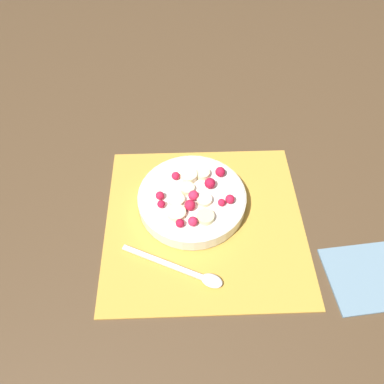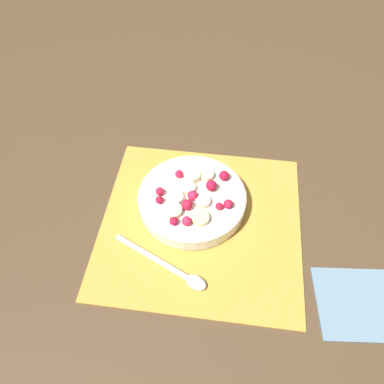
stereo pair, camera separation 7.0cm
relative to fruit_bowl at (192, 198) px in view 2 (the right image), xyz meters
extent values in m
plane|color=#4C3823|center=(0.04, 0.02, -0.03)|extent=(3.00, 3.00, 0.00)
cube|color=gold|center=(0.04, 0.02, -0.02)|extent=(0.36, 0.37, 0.01)
cylinder|color=silver|center=(0.00, 0.00, -0.01)|extent=(0.21, 0.21, 0.03)
torus|color=silver|center=(0.00, 0.00, 0.01)|extent=(0.21, 0.21, 0.01)
cylinder|color=white|center=(0.00, 0.00, 0.01)|extent=(0.19, 0.19, 0.00)
cylinder|color=#F4EAB7|center=(0.02, 0.02, 0.02)|extent=(0.03, 0.03, 0.01)
cylinder|color=beige|center=(0.05, -0.03, 0.02)|extent=(0.04, 0.04, 0.01)
cylinder|color=#F4EAB7|center=(0.02, -0.03, 0.02)|extent=(0.04, 0.04, 0.01)
cylinder|color=#F4EAB7|center=(-0.04, -0.01, 0.02)|extent=(0.04, 0.04, 0.01)
cylinder|color=beige|center=(-0.05, 0.03, 0.02)|extent=(0.03, 0.03, 0.01)
cylinder|color=beige|center=(0.06, 0.02, 0.02)|extent=(0.04, 0.04, 0.01)
cylinder|color=beige|center=(-0.01, -0.01, 0.02)|extent=(0.04, 0.04, 0.01)
sphere|color=red|center=(0.01, -0.06, 0.02)|extent=(0.02, 0.02, 0.02)
sphere|color=red|center=(0.03, -0.01, 0.02)|extent=(0.02, 0.02, 0.02)
sphere|color=red|center=(0.02, 0.07, 0.02)|extent=(0.02, 0.02, 0.02)
sphere|color=red|center=(-0.04, -0.03, 0.02)|extent=(0.02, 0.02, 0.02)
sphere|color=red|center=(0.03, 0.05, 0.02)|extent=(0.01, 0.01, 0.01)
sphere|color=#D12347|center=(0.07, 0.00, 0.02)|extent=(0.02, 0.02, 0.02)
sphere|color=#B21433|center=(-0.05, 0.06, 0.02)|extent=(0.02, 0.02, 0.02)
sphere|color=#B21433|center=(-0.02, 0.03, 0.02)|extent=(0.02, 0.02, 0.02)
sphere|color=#B21433|center=(0.03, -0.06, 0.02)|extent=(0.01, 0.01, 0.01)
sphere|color=#D12347|center=(0.01, 0.00, 0.02)|extent=(0.02, 0.02, 0.02)
sphere|color=#B21433|center=(0.07, -0.02, 0.02)|extent=(0.02, 0.02, 0.02)
cube|color=silver|center=(0.12, -0.06, -0.02)|extent=(0.07, 0.14, 0.00)
ellipsoid|color=silver|center=(0.16, 0.03, -0.02)|extent=(0.04, 0.04, 0.01)
cube|color=slate|center=(0.16, 0.31, -0.02)|extent=(0.14, 0.17, 0.01)
camera|label=1|loc=(0.43, -0.01, 0.57)|focal=35.00mm
camera|label=2|loc=(0.43, 0.06, 0.57)|focal=35.00mm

